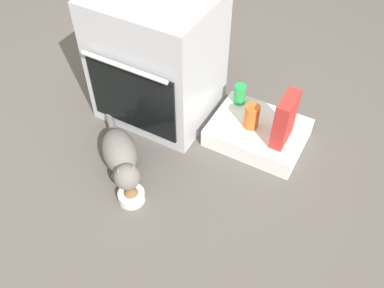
# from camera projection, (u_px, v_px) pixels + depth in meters

# --- Properties ---
(ground) EXTENTS (8.00, 8.00, 0.00)m
(ground) POSITION_uv_depth(u_px,v_px,m) (129.00, 149.00, 2.28)
(ground) COLOR #56514C
(oven) EXTENTS (0.61, 0.56, 0.73)m
(oven) POSITION_uv_depth(u_px,v_px,m) (157.00, 58.00, 2.24)
(oven) COLOR #B7BABF
(oven) RESTS_ON ground
(pantry_cabinet) EXTENTS (0.51, 0.39, 0.11)m
(pantry_cabinet) POSITION_uv_depth(u_px,v_px,m) (258.00, 133.00, 2.29)
(pantry_cabinet) COLOR white
(pantry_cabinet) RESTS_ON ground
(food_bowl) EXTENTS (0.13, 0.13, 0.08)m
(food_bowl) POSITION_uv_depth(u_px,v_px,m) (131.00, 196.00, 2.03)
(food_bowl) COLOR white
(food_bowl) RESTS_ON ground
(cat) EXTENTS (0.50, 0.46, 0.19)m
(cat) POSITION_uv_depth(u_px,v_px,m) (121.00, 156.00, 2.12)
(cat) COLOR slate
(cat) RESTS_ON ground
(cereal_box) EXTENTS (0.07, 0.18, 0.28)m
(cereal_box) POSITION_uv_depth(u_px,v_px,m) (285.00, 120.00, 2.08)
(cereal_box) COLOR #B72D28
(cereal_box) RESTS_ON pantry_cabinet
(soda_can) EXTENTS (0.07, 0.07, 0.12)m
(soda_can) POSITION_uv_depth(u_px,v_px,m) (240.00, 94.00, 2.34)
(soda_can) COLOR green
(soda_can) RESTS_ON pantry_cabinet
(sauce_jar) EXTENTS (0.08, 0.08, 0.14)m
(sauce_jar) POSITION_uv_depth(u_px,v_px,m) (252.00, 117.00, 2.20)
(sauce_jar) COLOR #D16023
(sauce_jar) RESTS_ON pantry_cabinet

